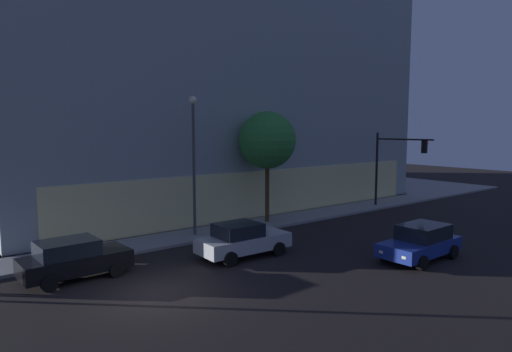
% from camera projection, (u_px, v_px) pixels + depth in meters
% --- Properties ---
extents(ground_plane, '(120.00, 120.00, 0.00)m').
position_uv_depth(ground_plane, '(161.00, 293.00, 16.41)').
color(ground_plane, black).
extents(sidewalk_corner, '(80.00, 60.00, 0.15)m').
position_uv_depth(sidewalk_corner, '(4.00, 189.00, 44.10)').
color(sidewalk_corner, gray).
rests_on(sidewalk_corner, ground).
extents(modern_building, '(32.64, 29.71, 19.91)m').
position_uv_depth(modern_building, '(169.00, 87.00, 40.73)').
color(modern_building, '#4C4C51').
rests_on(modern_building, ground).
extents(traffic_light_far_corner, '(0.61, 4.52, 5.61)m').
position_uv_depth(traffic_light_far_corner, '(395.00, 157.00, 33.00)').
color(traffic_light_far_corner, black).
rests_on(traffic_light_far_corner, sidewalk_corner).
extents(street_lamp_sidewalk, '(0.44, 0.44, 7.68)m').
position_uv_depth(street_lamp_sidewalk, '(194.00, 148.00, 24.31)').
color(street_lamp_sidewalk, '#474747').
rests_on(street_lamp_sidewalk, sidewalk_corner).
extents(sidewalk_tree, '(3.62, 3.62, 7.01)m').
position_uv_depth(sidewalk_tree, '(267.00, 140.00, 27.75)').
color(sidewalk_tree, '#4B361E').
rests_on(sidewalk_tree, sidewalk_corner).
extents(car_black, '(4.26, 2.27, 1.62)m').
position_uv_depth(car_black, '(74.00, 259.00, 17.89)').
color(car_black, black).
rests_on(car_black, ground).
extents(car_silver, '(4.50, 2.20, 1.64)m').
position_uv_depth(car_silver, '(242.00, 240.00, 20.95)').
color(car_silver, '#B7BABF').
rests_on(car_silver, ground).
extents(car_blue, '(4.43, 2.22, 1.61)m').
position_uv_depth(car_blue, '(421.00, 242.00, 20.53)').
color(car_blue, navy).
rests_on(car_blue, ground).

